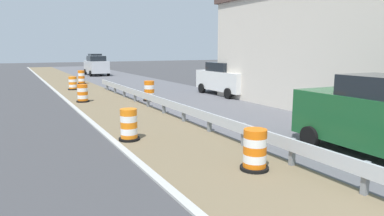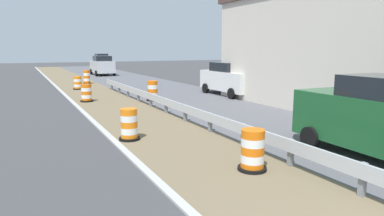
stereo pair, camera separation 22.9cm
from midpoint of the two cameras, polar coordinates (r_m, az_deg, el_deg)
traffic_barrel_nearest at (r=8.43m, az=9.68°, el=-7.21°), size 0.70×0.70×1.01m
traffic_barrel_close at (r=11.16m, az=-11.08°, el=-3.00°), size 0.67×0.67×1.02m
traffic_barrel_mid at (r=19.52m, az=-7.49°, el=2.71°), size 0.71×0.71×1.13m
traffic_barrel_far at (r=19.89m, az=-18.13°, el=2.23°), size 0.71×0.71×0.99m
traffic_barrel_farther at (r=26.20m, az=-19.54°, el=3.83°), size 0.71×0.71×0.95m
traffic_barrel_farthest at (r=30.36m, az=-18.20°, el=4.82°), size 0.66×0.66×1.14m
car_lead_near_lane at (r=10.31m, az=28.62°, el=-1.39°), size 2.17×4.78×2.23m
car_trailing_near_lane at (r=54.81m, az=-15.95°, el=7.56°), size 2.13×4.31×2.21m
car_lead_far_lane at (r=39.96m, az=-15.86°, el=6.83°), size 2.16×4.53×2.16m
car_mid_far_lane at (r=21.99m, az=5.48°, el=4.90°), size 2.09×4.75×2.07m
roadside_shop_near at (r=19.12m, az=24.27°, el=9.18°), size 7.39×13.78×5.92m
utility_pole_near at (r=16.09m, az=22.14°, el=13.97°), size 0.24×1.80×8.21m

